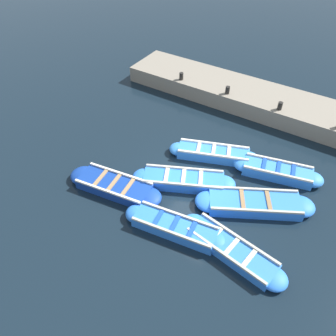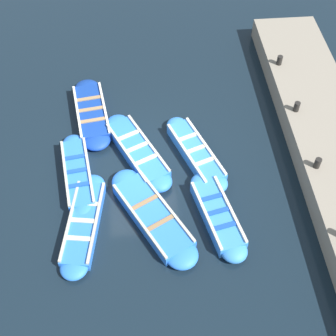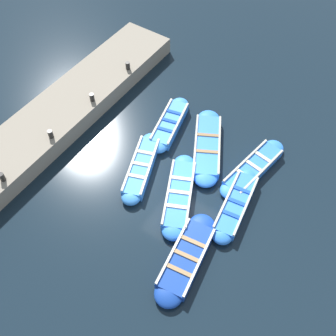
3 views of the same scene
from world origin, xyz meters
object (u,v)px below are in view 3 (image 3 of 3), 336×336
boat_near_quay (253,168)px  boat_drifting (179,195)px  boat_far_corner (207,146)px  boat_tucked (170,124)px  bollard_mid_north (51,134)px  bollard_north (2,177)px  boat_mid_row (186,258)px  boat_stern_in (141,167)px  bollard_mid_south (92,97)px  bollard_south (128,66)px  boat_outer_right (236,204)px

boat_near_quay → boat_drifting: (-1.71, -2.67, 0.03)m
boat_far_corner → boat_drifting: 2.62m
boat_far_corner → boat_tucked: size_ratio=1.18×
bollard_mid_north → bollard_north: bearing=-90.0°
bollard_mid_north → boat_drifting: bearing=9.1°
boat_mid_row → boat_far_corner: bearing=112.6°
boat_near_quay → boat_stern_in: (-3.64, -2.42, 0.03)m
boat_near_quay → boat_stern_in: 4.37m
boat_mid_row → bollard_mid_north: 7.15m
bollard_north → bollard_mid_north: (0.00, 2.48, 0.00)m
boat_mid_row → bollard_mid_south: (-7.03, 3.55, 0.76)m
boat_mid_row → bollard_mid_north: size_ratio=10.66×
boat_drifting → bollard_south: 6.87m
boat_outer_right → bollard_mid_south: (-7.42, 0.78, 0.76)m
boat_far_corner → boat_mid_row: bearing=-67.4°
boat_far_corner → boat_mid_row: size_ratio=1.08×
boat_mid_row → bollard_south: bollard_south is taller
boat_drifting → bollard_mid_north: (-5.47, -0.88, 0.75)m
boat_stern_in → bollard_mid_south: size_ratio=10.23×
boat_drifting → bollard_mid_north: bollard_mid_north is taller
boat_stern_in → bollard_mid_south: 3.87m
boat_far_corner → boat_stern_in: bearing=-124.0°
boat_far_corner → bollard_mid_north: bearing=-145.9°
bollard_mid_south → bollard_mid_north: bearing=-90.0°
boat_stern_in → boat_mid_row: size_ratio=0.96×
boat_tucked → bollard_south: 3.55m
boat_far_corner → boat_tucked: (-1.94, 0.14, 0.01)m
boat_far_corner → boat_drifting: boat_drifting is taller
boat_outer_right → boat_drifting: 2.11m
boat_far_corner → bollard_mid_south: 5.28m
boat_drifting → bollard_mid_south: bollard_mid_south is taller
bollard_mid_north → boat_tucked: bearing=48.5°
boat_tucked → bollard_mid_south: bollard_mid_south is taller
boat_near_quay → boat_tucked: 3.99m
boat_near_quay → boat_tucked: (-3.99, 0.07, 0.04)m
boat_stern_in → boat_tucked: 2.52m
boat_stern_in → bollard_mid_north: 3.80m
boat_stern_in → boat_tucked: (-0.35, 2.50, 0.01)m
bollard_mid_north → bollard_mid_south: size_ratio=1.00×
boat_far_corner → boat_mid_row: boat_far_corner is taller
bollard_mid_north → bollard_south: (0.00, 4.96, 0.00)m
boat_mid_row → boat_outer_right: 2.80m
boat_drifting → bollard_south: size_ratio=10.78×
boat_stern_in → boat_outer_right: bearing=8.5°
bollard_mid_south → bollard_north: bearing=-90.0°
boat_mid_row → boat_outer_right: (0.39, 2.77, 0.01)m
bollard_mid_south → bollard_south: same height
boat_drifting → bollard_north: 6.46m
boat_stern_in → boat_drifting: boat_stern_in is taller
bollard_mid_north → bollard_south: bearing=90.0°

